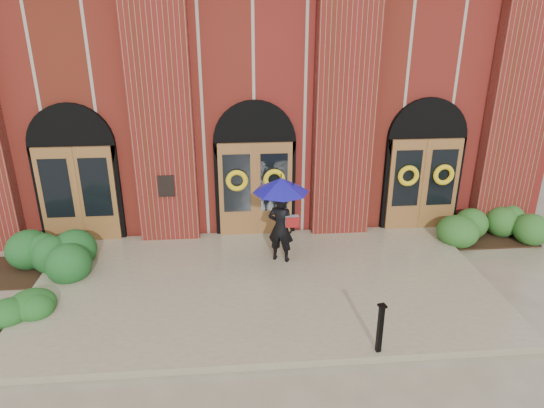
{
  "coord_description": "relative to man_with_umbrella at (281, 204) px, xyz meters",
  "views": [
    {
      "loc": [
        -0.61,
        -9.13,
        5.73
      ],
      "look_at": [
        0.28,
        1.0,
        1.67
      ],
      "focal_mm": 32.0,
      "sensor_mm": 36.0,
      "label": 1
    }
  ],
  "objects": [
    {
      "name": "landing",
      "position": [
        -0.51,
        -1.02,
        -1.52
      ],
      "size": [
        10.0,
        5.3,
        0.15
      ],
      "primitive_type": "cube",
      "color": "gray",
      "rests_on": "ground"
    },
    {
      "name": "hedge_front_left",
      "position": [
        -5.61,
        -2.0,
        -1.36
      ],
      "size": [
        1.37,
        1.17,
        0.48
      ],
      "primitive_type": "ellipsoid",
      "color": "#1D521C",
      "rests_on": "ground"
    },
    {
      "name": "church_building",
      "position": [
        -0.51,
        7.62,
        1.9
      ],
      "size": [
        16.2,
        12.53,
        7.0
      ],
      "color": "maroon",
      "rests_on": "ground"
    },
    {
      "name": "hedge_wall_left",
      "position": [
        -5.71,
        0.16,
        -1.17
      ],
      "size": [
        3.37,
        1.35,
        0.87
      ],
      "primitive_type": "ellipsoid",
      "color": "#194D1D",
      "rests_on": "ground"
    },
    {
      "name": "hedge_wall_right",
      "position": [
        5.25,
        1.03,
        -1.22
      ],
      "size": [
        2.97,
        1.19,
        0.76
      ],
      "primitive_type": "ellipsoid",
      "color": "#27571E",
      "rests_on": "ground"
    },
    {
      "name": "man_with_umbrella",
      "position": [
        0.0,
        0.0,
        0.0
      ],
      "size": [
        1.69,
        1.69,
        2.07
      ],
      "rotation": [
        0.0,
        0.0,
        2.75
      ],
      "color": "black",
      "rests_on": "landing"
    },
    {
      "name": "metal_post",
      "position": [
        1.36,
        -3.52,
        -0.95
      ],
      "size": [
        0.15,
        0.15,
        0.95
      ],
      "rotation": [
        0.0,
        0.0,
        0.21
      ],
      "color": "black",
      "rests_on": "landing"
    },
    {
      "name": "ground",
      "position": [
        -0.51,
        -1.17,
        -1.6
      ],
      "size": [
        90.0,
        90.0,
        0.0
      ],
      "primitive_type": "plane",
      "color": "gray",
      "rests_on": "ground"
    }
  ]
}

